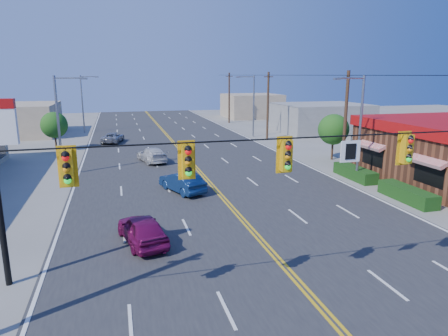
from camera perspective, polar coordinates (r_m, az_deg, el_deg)
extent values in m
plane|color=gray|center=(15.81, 12.31, -17.68)|extent=(160.00, 160.00, 0.00)
cube|color=#2D2D30|center=(33.57, -3.44, -0.65)|extent=(20.00, 120.00, 0.06)
cylinder|color=black|center=(13.77, 13.53, 4.33)|extent=(24.00, 0.05, 0.05)
cube|color=white|center=(14.47, 17.60, 2.28)|extent=(0.75, 0.04, 0.75)
cube|color=#D89E0C|center=(12.30, -21.50, 0.02)|extent=(0.55, 0.34, 1.25)
cube|color=#D89E0C|center=(12.39, -5.24, 0.98)|extent=(0.55, 0.34, 1.25)
cube|color=#D89E0C|center=(13.34, 8.86, 1.76)|extent=(0.55, 0.34, 1.25)
cube|color=#D89E0C|center=(15.83, 24.64, 2.49)|extent=(0.55, 0.34, 1.25)
cube|color=#194214|center=(30.93, 21.20, -1.93)|extent=(1.20, 9.00, 0.90)
cylinder|color=black|center=(17.29, -29.41, -5.50)|extent=(0.24, 0.24, 6.00)
cylinder|color=gray|center=(31.58, 18.87, 5.13)|extent=(0.20, 0.20, 8.00)
cylinder|color=gray|center=(30.72, 17.66, 12.13)|extent=(2.20, 0.12, 0.12)
cube|color=gray|center=(30.15, 15.85, 12.15)|extent=(0.50, 0.25, 0.15)
cylinder|color=gray|center=(53.09, 4.26, 8.77)|extent=(0.20, 0.20, 8.00)
cylinder|color=gray|center=(52.58, 3.17, 12.89)|extent=(2.20, 0.12, 0.12)
cube|color=gray|center=(52.25, 2.00, 12.85)|extent=(0.50, 0.25, 0.15)
cylinder|color=gray|center=(34.46, -22.55, 5.45)|extent=(0.20, 0.20, 8.00)
cylinder|color=gray|center=(34.10, -21.25, 11.91)|extent=(2.20, 0.12, 0.12)
cube|color=gray|center=(34.01, -19.36, 11.97)|extent=(0.50, 0.25, 0.15)
cylinder|color=gray|center=(60.24, -19.57, 8.58)|extent=(0.20, 0.20, 8.00)
cylinder|color=gray|center=(60.03, -18.78, 12.26)|extent=(2.20, 0.12, 0.12)
cube|color=gray|center=(59.98, -17.71, 12.29)|extent=(0.50, 0.25, 0.15)
cylinder|color=#47301E|center=(35.54, 16.93, 6.41)|extent=(0.28, 0.28, 8.40)
cylinder|color=#47301E|center=(51.62, 6.28, 8.83)|extent=(0.28, 0.28, 8.40)
cylinder|color=#47301E|center=(68.66, 0.74, 9.96)|extent=(0.28, 0.28, 8.40)
cylinder|color=#47301E|center=(40.04, 15.21, 2.66)|extent=(0.20, 0.20, 2.10)
sphere|color=#235B19|center=(39.75, 15.37, 5.34)|extent=(2.94, 2.94, 2.94)
cylinder|color=#47301E|center=(46.92, -22.90, 3.50)|extent=(0.20, 0.20, 2.00)
sphere|color=#235B19|center=(46.68, -23.10, 5.68)|extent=(2.80, 2.80, 2.80)
cube|color=gray|center=(59.58, 13.69, 6.98)|extent=(12.00, 10.00, 4.00)
cube|color=tan|center=(61.71, -27.82, 6.14)|extent=(11.00, 12.00, 4.20)
cube|color=tan|center=(78.45, 3.96, 8.87)|extent=(10.00, 10.00, 4.40)
imported|color=#780D47|center=(19.89, -11.61, -8.71)|extent=(2.52, 4.42, 1.42)
imported|color=#0D2550|center=(27.95, -6.01, -2.12)|extent=(2.92, 4.49, 1.40)
imported|color=silver|center=(38.07, -10.25, 1.81)|extent=(2.89, 4.95, 1.35)
imported|color=#9E9EA3|center=(50.06, -15.59, 4.16)|extent=(3.02, 4.77, 1.23)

